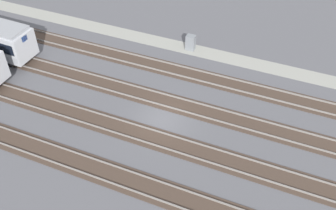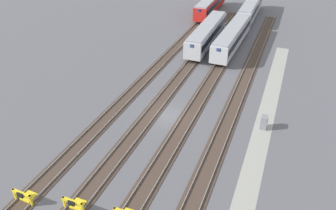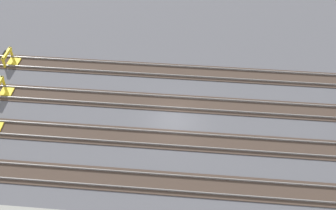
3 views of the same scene
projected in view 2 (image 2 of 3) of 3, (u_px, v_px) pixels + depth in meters
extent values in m
plane|color=#5B5B60|center=(170.00, 116.00, 39.02)|extent=(400.00, 400.00, 0.00)
cube|color=#9E9E93|center=(261.00, 136.00, 35.68)|extent=(54.00, 2.00, 0.01)
cube|color=#47382D|center=(225.00, 128.00, 36.92)|extent=(90.00, 2.24, 0.06)
cube|color=gray|center=(219.00, 126.00, 37.09)|extent=(90.00, 0.07, 0.15)
cube|color=gray|center=(231.00, 128.00, 36.64)|extent=(90.00, 0.07, 0.15)
cube|color=#47382D|center=(187.00, 119.00, 38.31)|extent=(90.00, 2.24, 0.06)
cube|color=gray|center=(182.00, 117.00, 38.48)|extent=(90.00, 0.07, 0.15)
cube|color=gray|center=(193.00, 120.00, 38.03)|extent=(90.00, 0.07, 0.15)
cube|color=#47382D|center=(152.00, 112.00, 39.70)|extent=(90.00, 2.24, 0.06)
cube|color=gray|center=(147.00, 110.00, 39.87)|extent=(90.00, 0.07, 0.15)
cube|color=gray|center=(158.00, 112.00, 39.42)|extent=(90.00, 0.07, 0.15)
cube|color=#47382D|center=(120.00, 105.00, 41.09)|extent=(90.00, 2.24, 0.06)
cube|color=gray|center=(115.00, 103.00, 41.26)|extent=(90.00, 0.07, 0.15)
cube|color=gray|center=(125.00, 105.00, 40.81)|extent=(90.00, 0.07, 0.15)
cube|color=silver|center=(251.00, 8.00, 70.90)|extent=(18.03, 2.98, 2.70)
cube|color=black|center=(251.00, 7.00, 70.73)|extent=(17.31, 3.01, 1.08)
cube|color=#B2B5BA|center=(250.00, 12.00, 71.30)|extent=(17.67, 3.01, 0.54)
cube|color=#999BA0|center=(252.00, 1.00, 70.11)|extent=(17.48, 2.69, 0.30)
cube|color=blue|center=(244.00, 15.00, 63.27)|extent=(0.09, 0.70, 0.56)
cube|color=black|center=(253.00, 10.00, 76.22)|extent=(3.62, 2.28, 0.70)
cube|color=black|center=(245.00, 24.00, 67.37)|extent=(3.62, 2.28, 0.70)
cube|color=silver|center=(207.00, 34.00, 57.39)|extent=(18.03, 3.02, 2.70)
cube|color=black|center=(207.00, 32.00, 57.22)|extent=(17.31, 3.05, 1.08)
cube|color=#B2B5BA|center=(207.00, 38.00, 57.79)|extent=(17.67, 3.04, 0.54)
cube|color=#999BA0|center=(208.00, 25.00, 56.60)|extent=(17.49, 2.73, 0.30)
cube|color=blue|center=(219.00, 14.00, 63.98)|extent=(0.09, 0.70, 0.56)
cube|color=blue|center=(192.00, 46.00, 49.75)|extent=(0.09, 0.70, 0.56)
cube|color=black|center=(214.00, 33.00, 62.72)|extent=(3.63, 2.28, 0.70)
cube|color=black|center=(198.00, 54.00, 53.86)|extent=(3.63, 2.28, 0.70)
cube|color=silver|center=(232.00, 37.00, 56.00)|extent=(18.06, 3.23, 2.70)
cube|color=black|center=(232.00, 35.00, 55.83)|extent=(17.34, 3.25, 1.08)
cube|color=#B2B5BA|center=(232.00, 41.00, 56.40)|extent=(17.70, 3.25, 0.54)
cube|color=#999BA0|center=(233.00, 28.00, 55.21)|extent=(17.52, 2.94, 0.30)
cube|color=blue|center=(244.00, 17.00, 62.48)|extent=(0.10, 0.70, 0.56)
cube|color=blue|center=(219.00, 50.00, 48.46)|extent=(0.10, 0.70, 0.56)
cube|color=black|center=(238.00, 36.00, 61.27)|extent=(3.65, 2.33, 0.70)
cube|color=black|center=(223.00, 58.00, 52.53)|extent=(3.65, 2.33, 0.70)
cube|color=red|center=(210.00, 5.00, 73.61)|extent=(18.04, 3.08, 2.70)
cube|color=black|center=(210.00, 3.00, 73.44)|extent=(17.32, 3.11, 1.08)
cube|color=#B70F0A|center=(210.00, 8.00, 74.01)|extent=(17.68, 3.10, 0.54)
cube|color=blue|center=(200.00, 11.00, 65.96)|extent=(0.09, 0.70, 0.56)
cube|color=black|center=(216.00, 6.00, 78.94)|extent=(3.63, 2.30, 0.70)
cube|color=black|center=(203.00, 19.00, 70.07)|extent=(3.63, 2.30, 0.70)
cube|color=yellow|center=(64.00, 202.00, 27.06)|extent=(0.18, 0.18, 1.15)
cube|color=yellow|center=(83.00, 209.00, 26.48)|extent=(0.18, 0.18, 1.15)
cube|color=yellow|center=(73.00, 202.00, 26.55)|extent=(0.27, 2.00, 0.30)
cube|color=yellow|center=(78.00, 205.00, 27.46)|extent=(1.11, 1.09, 0.18)
cube|color=black|center=(71.00, 203.00, 26.40)|extent=(0.13, 0.60, 0.44)
cube|color=yellow|center=(15.00, 194.00, 27.81)|extent=(0.19, 0.19, 1.15)
cube|color=yellow|center=(31.00, 201.00, 27.18)|extent=(0.19, 0.19, 1.15)
cube|color=yellow|center=(22.00, 194.00, 27.27)|extent=(0.34, 2.01, 0.30)
cube|color=yellow|center=(29.00, 197.00, 28.17)|extent=(1.15, 1.13, 0.18)
cube|color=black|center=(20.00, 195.00, 27.13)|extent=(0.15, 0.61, 0.44)
cube|color=gray|center=(264.00, 122.00, 36.47)|extent=(0.90, 0.70, 1.60)
cube|color=#333338|center=(268.00, 121.00, 36.23)|extent=(0.70, 0.04, 0.36)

